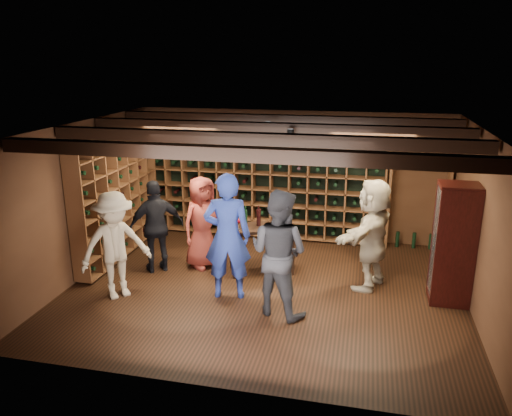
% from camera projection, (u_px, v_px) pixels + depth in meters
% --- Properties ---
extents(ground, '(6.00, 6.00, 0.00)m').
position_uv_depth(ground, '(265.00, 289.00, 7.77)').
color(ground, black).
rests_on(ground, ground).
extents(room_shell, '(6.00, 6.00, 6.00)m').
position_uv_depth(room_shell, '(266.00, 133.00, 7.12)').
color(room_shell, '#4C2C1A').
rests_on(room_shell, ground).
extents(wine_rack_back, '(4.65, 0.30, 2.20)m').
position_uv_depth(wine_rack_back, '(263.00, 181.00, 9.73)').
color(wine_rack_back, brown).
rests_on(wine_rack_back, ground).
extents(wine_rack_left, '(0.30, 2.65, 2.20)m').
position_uv_depth(wine_rack_left, '(117.00, 194.00, 8.80)').
color(wine_rack_left, brown).
rests_on(wine_rack_left, ground).
extents(crate_shelf, '(1.20, 0.32, 2.07)m').
position_uv_depth(crate_shelf, '(422.00, 167.00, 8.98)').
color(crate_shelf, brown).
rests_on(crate_shelf, ground).
extents(display_cabinet, '(0.55, 0.50, 1.75)m').
position_uv_depth(display_cabinet, '(453.00, 247.00, 7.15)').
color(display_cabinet, black).
rests_on(display_cabinet, ground).
extents(man_blue_shirt, '(0.77, 0.58, 1.90)m').
position_uv_depth(man_blue_shirt, '(227.00, 236.00, 7.28)').
color(man_blue_shirt, navy).
rests_on(man_blue_shirt, ground).
extents(man_grey_suit, '(1.06, 0.95, 1.79)m').
position_uv_depth(man_grey_suit, '(279.00, 253.00, 6.81)').
color(man_grey_suit, black).
rests_on(man_grey_suit, ground).
extents(guest_red_floral, '(0.86, 0.92, 1.58)m').
position_uv_depth(guest_red_floral, '(202.00, 222.00, 8.41)').
color(guest_red_floral, maroon).
rests_on(guest_red_floral, ground).
extents(guest_woman_black, '(0.96, 0.85, 1.56)m').
position_uv_depth(guest_woman_black, '(156.00, 227.00, 8.22)').
color(guest_woman_black, black).
rests_on(guest_woman_black, ground).
extents(guest_khaki, '(1.16, 1.17, 1.62)m').
position_uv_depth(guest_khaki, '(115.00, 245.00, 7.31)').
color(guest_khaki, gray).
rests_on(guest_khaki, ground).
extents(guest_beige, '(1.11, 1.68, 1.73)m').
position_uv_depth(guest_beige, '(372.00, 234.00, 7.63)').
color(guest_beige, tan).
rests_on(guest_beige, ground).
extents(tasting_table, '(1.18, 0.87, 1.08)m').
position_uv_depth(tasting_table, '(261.00, 231.00, 8.20)').
color(tasting_table, black).
rests_on(tasting_table, ground).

